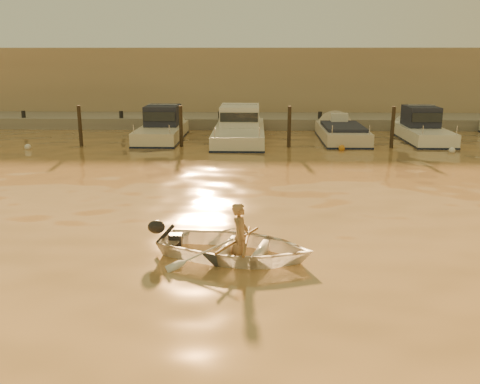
{
  "coord_description": "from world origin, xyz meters",
  "views": [
    {
      "loc": [
        -1.79,
        -12.23,
        4.53
      ],
      "look_at": [
        -2.24,
        2.17,
        0.75
      ],
      "focal_mm": 40.0,
      "sensor_mm": 36.0,
      "label": 1
    }
  ],
  "objects_px": {
    "waterfront_building": "(282,83)",
    "moored_boat_2": "(239,128)",
    "moored_boat_3": "(342,136)",
    "person": "(240,237)",
    "dinghy": "(236,247)",
    "moored_boat_1": "(161,128)",
    "moored_boat_4": "(423,129)"
  },
  "relations": [
    {
      "from": "person",
      "to": "moored_boat_2",
      "type": "relative_size",
      "value": 0.19
    },
    {
      "from": "moored_boat_1",
      "to": "moored_boat_3",
      "type": "relative_size",
      "value": 1.02
    },
    {
      "from": "dinghy",
      "to": "moored_boat_2",
      "type": "height_order",
      "value": "moored_boat_2"
    },
    {
      "from": "moored_boat_3",
      "to": "moored_boat_4",
      "type": "distance_m",
      "value": 4.24
    },
    {
      "from": "moored_boat_4",
      "to": "dinghy",
      "type": "bearing_deg",
      "value": -118.61
    },
    {
      "from": "waterfront_building",
      "to": "moored_boat_2",
      "type": "bearing_deg",
      "value": -103.78
    },
    {
      "from": "dinghy",
      "to": "moored_boat_3",
      "type": "bearing_deg",
      "value": -1.85
    },
    {
      "from": "dinghy",
      "to": "moored_boat_3",
      "type": "xyz_separation_m",
      "value": [
        4.96,
        16.83,
        -0.02
      ]
    },
    {
      "from": "person",
      "to": "moored_boat_3",
      "type": "bearing_deg",
      "value": -1.52
    },
    {
      "from": "moored_boat_3",
      "to": "moored_boat_2",
      "type": "bearing_deg",
      "value": 180.0
    },
    {
      "from": "moored_boat_1",
      "to": "moored_boat_2",
      "type": "distance_m",
      "value": 4.16
    },
    {
      "from": "dinghy",
      "to": "moored_boat_3",
      "type": "height_order",
      "value": "moored_boat_3"
    },
    {
      "from": "dinghy",
      "to": "moored_boat_1",
      "type": "relative_size",
      "value": 0.54
    },
    {
      "from": "person",
      "to": "moored_boat_3",
      "type": "distance_m",
      "value": 17.54
    },
    {
      "from": "dinghy",
      "to": "moored_boat_4",
      "type": "bearing_deg",
      "value": -14.05
    },
    {
      "from": "moored_boat_3",
      "to": "moored_boat_4",
      "type": "height_order",
      "value": "moored_boat_4"
    },
    {
      "from": "dinghy",
      "to": "waterfront_building",
      "type": "xyz_separation_m",
      "value": [
        2.24,
        27.83,
        2.15
      ]
    },
    {
      "from": "dinghy",
      "to": "waterfront_building",
      "type": "distance_m",
      "value": 28.0
    },
    {
      "from": "moored_boat_3",
      "to": "waterfront_building",
      "type": "xyz_separation_m",
      "value": [
        -2.72,
        11.0,
        2.17
      ]
    },
    {
      "from": "moored_boat_4",
      "to": "waterfront_building",
      "type": "height_order",
      "value": "waterfront_building"
    },
    {
      "from": "dinghy",
      "to": "moored_boat_3",
      "type": "distance_m",
      "value": 17.54
    },
    {
      "from": "person",
      "to": "waterfront_building",
      "type": "xyz_separation_m",
      "value": [
        2.14,
        27.86,
        1.91
      ]
    },
    {
      "from": "person",
      "to": "moored_boat_4",
      "type": "distance_m",
      "value": 19.15
    },
    {
      "from": "person",
      "to": "dinghy",
      "type": "bearing_deg",
      "value": 90.0
    },
    {
      "from": "person",
      "to": "moored_boat_2",
      "type": "height_order",
      "value": "moored_boat_2"
    },
    {
      "from": "dinghy",
      "to": "moored_boat_2",
      "type": "relative_size",
      "value": 0.41
    },
    {
      "from": "person",
      "to": "moored_boat_4",
      "type": "xyz_separation_m",
      "value": [
        9.08,
        16.86,
        0.13
      ]
    },
    {
      "from": "person",
      "to": "moored_boat_2",
      "type": "distance_m",
      "value": 16.86
    },
    {
      "from": "dinghy",
      "to": "moored_boat_4",
      "type": "relative_size",
      "value": 0.57
    },
    {
      "from": "moored_boat_2",
      "to": "moored_boat_4",
      "type": "xyz_separation_m",
      "value": [
        9.64,
        0.0,
        0.0
      ]
    },
    {
      "from": "moored_boat_1",
      "to": "moored_boat_4",
      "type": "height_order",
      "value": "same"
    },
    {
      "from": "dinghy",
      "to": "person",
      "type": "height_order",
      "value": "person"
    }
  ]
}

